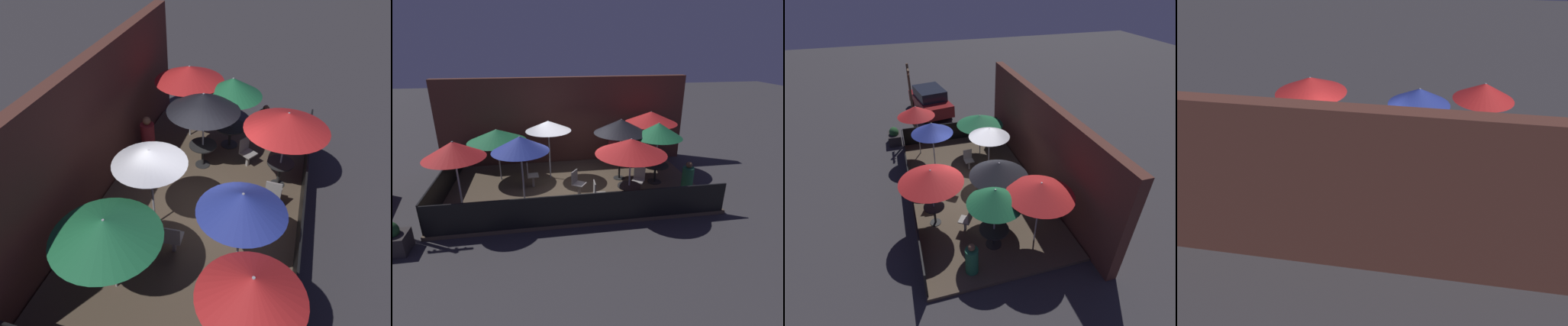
# 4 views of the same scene
# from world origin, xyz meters

# --- Properties ---
(ground_plane) EXTENTS (60.00, 60.00, 0.00)m
(ground_plane) POSITION_xyz_m (0.00, 0.00, 0.00)
(ground_plane) COLOR #383538
(patio_deck) EXTENTS (9.07, 5.20, 0.12)m
(patio_deck) POSITION_xyz_m (0.00, 0.00, 0.06)
(patio_deck) COLOR brown
(patio_deck) RESTS_ON ground_plane
(building_wall) EXTENTS (10.67, 0.36, 3.78)m
(building_wall) POSITION_xyz_m (0.00, 2.83, 1.89)
(building_wall) COLOR brown
(building_wall) RESTS_ON ground_plane
(fence_front) EXTENTS (8.87, 0.05, 0.95)m
(fence_front) POSITION_xyz_m (0.00, -2.56, 0.59)
(fence_front) COLOR black
(fence_front) RESTS_ON patio_deck
(fence_side_left) EXTENTS (0.05, 5.00, 0.95)m
(fence_side_left) POSITION_xyz_m (-4.49, 0.00, 0.59)
(fence_side_left) COLOR black
(fence_side_left) RESTS_ON patio_deck
(patio_umbrella_0) EXTENTS (1.76, 1.76, 2.32)m
(patio_umbrella_0) POSITION_xyz_m (3.10, -0.16, 2.16)
(patio_umbrella_0) COLOR #B2B2B7
(patio_umbrella_0) RESTS_ON patio_deck
(patio_umbrella_1) EXTENTS (2.02, 2.02, 2.37)m
(patio_umbrella_1) POSITION_xyz_m (1.85, 0.39, 2.23)
(patio_umbrella_1) COLOR #B2B2B7
(patio_umbrella_1) RESTS_ON patio_deck
(patio_umbrella_2) EXTENTS (2.18, 2.18, 2.32)m
(patio_umbrella_2) POSITION_xyz_m (1.55, -1.87, 2.19)
(patio_umbrella_2) COLOR #B2B2B7
(patio_umbrella_2) RESTS_ON patio_deck
(patio_umbrella_3) EXTENTS (1.75, 1.75, 2.39)m
(patio_umbrella_3) POSITION_xyz_m (-1.74, -1.33, 2.27)
(patio_umbrella_3) COLOR #B2B2B7
(patio_umbrella_3) RESTS_ON patio_deck
(patio_umbrella_4) EXTENTS (1.72, 1.72, 2.47)m
(patio_umbrella_4) POSITION_xyz_m (-3.53, -1.80, 2.34)
(patio_umbrella_4) COLOR #B2B2B7
(patio_umbrella_4) RESTS_ON patio_deck
(patio_umbrella_5) EXTENTS (1.70, 1.70, 2.29)m
(patio_umbrella_5) POSITION_xyz_m (-0.81, 0.89, 2.22)
(patio_umbrella_5) COLOR #B2B2B7
(patio_umbrella_5) RESTS_ON patio_deck
(patio_umbrella_6) EXTENTS (2.12, 2.12, 2.43)m
(patio_umbrella_6) POSITION_xyz_m (3.31, 1.22, 2.31)
(patio_umbrella_6) COLOR #B2B2B7
(patio_umbrella_6) RESTS_ON patio_deck
(patio_umbrella_7) EXTENTS (2.18, 2.18, 2.01)m
(patio_umbrella_7) POSITION_xyz_m (-2.73, 1.04, 1.90)
(patio_umbrella_7) COLOR #B2B2B7
(patio_umbrella_7) RESTS_ON patio_deck
(dining_table_0) EXTENTS (0.97, 0.97, 0.71)m
(dining_table_0) POSITION_xyz_m (3.10, -0.16, 0.69)
(dining_table_0) COLOR black
(dining_table_0) RESTS_ON patio_deck
(dining_table_1) EXTENTS (0.80, 0.80, 0.73)m
(dining_table_1) POSITION_xyz_m (1.85, 0.39, 0.69)
(dining_table_1) COLOR black
(dining_table_1) RESTS_ON patio_deck
(dining_table_2) EXTENTS (0.73, 0.73, 0.78)m
(dining_table_2) POSITION_xyz_m (1.55, -1.87, 0.72)
(dining_table_2) COLOR black
(dining_table_2) RESTS_ON patio_deck
(patio_chair_0) EXTENTS (0.55, 0.55, 0.90)m
(patio_chair_0) POSITION_xyz_m (2.21, -0.85, 0.61)
(patio_chair_0) COLOR gray
(patio_chair_0) RESTS_ON patio_deck
(patio_chair_1) EXTENTS (0.42, 0.42, 0.95)m
(patio_chair_1) POSITION_xyz_m (0.57, -1.82, 0.64)
(patio_chair_1) COLOR gray
(patio_chair_1) RESTS_ON patio_deck
(patio_chair_2) EXTENTS (0.43, 0.43, 0.91)m
(patio_chair_2) POSITION_xyz_m (-1.54, 0.16, 0.61)
(patio_chair_2) COLOR gray
(patio_chair_2) RESTS_ON patio_deck
(patio_chair_3) EXTENTS (0.56, 0.56, 0.92)m
(patio_chair_3) POSITION_xyz_m (0.04, -0.81, 0.62)
(patio_chair_3) COLOR gray
(patio_chair_3) RESTS_ON patio_deck
(patron_0) EXTENTS (0.56, 0.56, 1.14)m
(patron_0) POSITION_xyz_m (3.93, -1.13, 0.62)
(patron_0) COLOR #236642
(patron_0) RESTS_ON patio_deck
(patron_1) EXTENTS (0.55, 0.55, 1.25)m
(patron_1) POSITION_xyz_m (2.03, 2.17, 0.67)
(patron_1) COLOR maroon
(patron_1) RESTS_ON patio_deck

